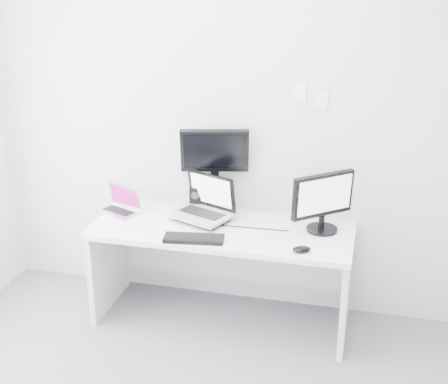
{
  "coord_description": "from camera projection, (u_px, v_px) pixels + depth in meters",
  "views": [
    {
      "loc": [
        0.98,
        -2.61,
        2.51
      ],
      "look_at": [
        0.02,
        1.23,
        1.0
      ],
      "focal_mm": 50.7,
      "sensor_mm": 36.0,
      "label": 1
    }
  ],
  "objects": [
    {
      "name": "mouse",
      "position": [
        301.0,
        249.0,
        3.99
      ],
      "size": [
        0.14,
        0.12,
        0.04
      ],
      "primitive_type": "ellipsoid",
      "rotation": [
        0.0,
        0.0,
        0.44
      ],
      "color": "black",
      "rests_on": "desk"
    },
    {
      "name": "dell_laptop",
      "position": [
        200.0,
        199.0,
        4.4
      ],
      "size": [
        0.48,
        0.44,
        0.33
      ],
      "primitive_type": "cube",
      "rotation": [
        0.0,
        0.0,
        -0.39
      ],
      "color": "#A9ACB1",
      "rests_on": "desk"
    },
    {
      "name": "back_wall",
      "position": [
        234.0,
        127.0,
        4.45
      ],
      "size": [
        3.6,
        0.0,
        3.6
      ],
      "primitive_type": "plane",
      "rotation": [
        1.57,
        0.0,
        0.0
      ],
      "color": "silver",
      "rests_on": "ground"
    },
    {
      "name": "samsung_monitor",
      "position": [
        324.0,
        202.0,
        4.23
      ],
      "size": [
        0.49,
        0.46,
        0.42
      ],
      "primitive_type": "cube",
      "rotation": [
        0.0,
        0.0,
        0.71
      ],
      "color": "black",
      "rests_on": "desk"
    },
    {
      "name": "wall_note_1",
      "position": [
        321.0,
        100.0,
        4.23
      ],
      "size": [
        0.09,
        0.0,
        0.13
      ],
      "primitive_type": "cube",
      "color": "white",
      "rests_on": "back_wall"
    },
    {
      "name": "macbook",
      "position": [
        117.0,
        200.0,
        4.55
      ],
      "size": [
        0.35,
        0.31,
        0.22
      ],
      "primitive_type": "cube",
      "rotation": [
        0.0,
        0.0,
        -0.39
      ],
      "color": "silver",
      "rests_on": "desk"
    },
    {
      "name": "desk",
      "position": [
        222.0,
        274.0,
        4.49
      ],
      "size": [
        1.8,
        0.7,
        0.73
      ],
      "primitive_type": "cube",
      "color": "white",
      "rests_on": "ground"
    },
    {
      "name": "wall_note_0",
      "position": [
        299.0,
        93.0,
        4.25
      ],
      "size": [
        0.1,
        0.0,
        0.14
      ],
      "primitive_type": "cube",
      "color": "white",
      "rests_on": "back_wall"
    },
    {
      "name": "rear_monitor",
      "position": [
        215.0,
        169.0,
        4.5
      ],
      "size": [
        0.51,
        0.28,
        0.65
      ],
      "primitive_type": "cube",
      "rotation": [
        0.0,
        0.0,
        0.24
      ],
      "color": "black",
      "rests_on": "desk"
    },
    {
      "name": "speaker",
      "position": [
        197.0,
        198.0,
        4.63
      ],
      "size": [
        0.09,
        0.09,
        0.18
      ],
      "primitive_type": "cube",
      "rotation": [
        0.0,
        0.0,
        0.06
      ],
      "color": "black",
      "rests_on": "desk"
    },
    {
      "name": "keyboard",
      "position": [
        194.0,
        239.0,
        4.16
      ],
      "size": [
        0.41,
        0.2,
        0.03
      ],
      "primitive_type": "cube",
      "rotation": [
        0.0,
        0.0,
        0.14
      ],
      "color": "black",
      "rests_on": "desk"
    }
  ]
}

